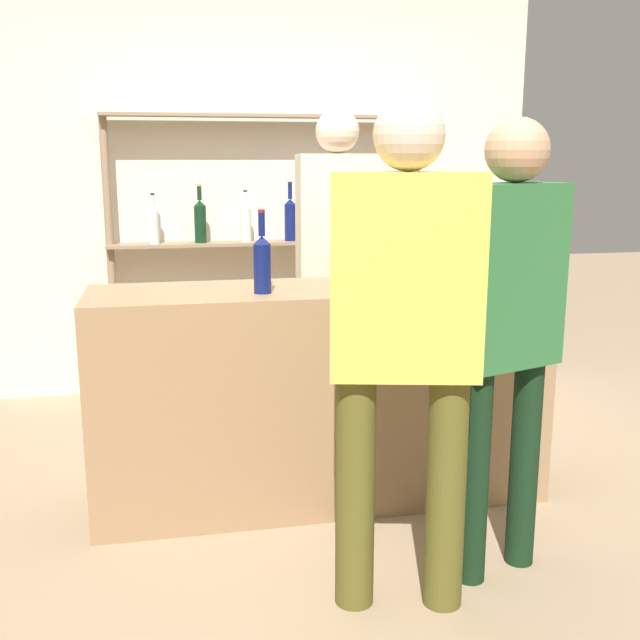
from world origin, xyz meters
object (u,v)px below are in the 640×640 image
Objects in this scene: wine_glass at (391,258)px; customer_right at (508,312)px; counter_bottle_0 at (347,256)px; counter_bottle_2 at (262,262)px; counter_bottle_1 at (462,256)px; customer_center at (405,326)px; server_behind_counter at (337,244)px.

customer_right is (0.20, -0.78, -0.10)m from wine_glass.
counter_bottle_0 is 0.96× the size of counter_bottle_2.
counter_bottle_1 is 0.64m from customer_right.
wine_glass is at bearing -10.71° from counter_bottle_0.
counter_bottle_1 is 0.21× the size of customer_right.
customer_right is at bearing -40.39° from counter_bottle_2.
server_behind_counter reaches higher than customer_center.
customer_right is at bearing -96.92° from counter_bottle_1.
counter_bottle_0 is 0.95× the size of counter_bottle_1.
server_behind_counter is (0.14, 0.82, -0.04)m from counter_bottle_0.
counter_bottle_1 is at bearing 18.33° from server_behind_counter.
counter_bottle_0 is at bearing 19.30° from counter_bottle_2.
wine_glass is at bearing 9.89° from counter_bottle_2.
customer_center is at bearing 88.51° from customer_right.
counter_bottle_1 is at bearing -21.54° from counter_bottle_0.
customer_right reaches higher than counter_bottle_2.
counter_bottle_1 is at bearing -3.04° from counter_bottle_2.
counter_bottle_2 is 0.20× the size of customer_center.
server_behind_counter reaches higher than counter_bottle_0.
server_behind_counter is (-0.26, 1.63, 0.07)m from customer_right.
counter_bottle_0 is at bearing 11.08° from customer_center.
counter_bottle_2 is at bearing 176.96° from counter_bottle_1.
counter_bottle_2 is at bearing -160.70° from counter_bottle_0.
counter_bottle_1 is 0.21× the size of customer_center.
customer_center reaches higher than counter_bottle_1.
counter_bottle_1 is 0.92m from customer_center.
customer_center is (-0.43, -0.13, -0.00)m from customer_right.
server_behind_counter is at bearing 108.33° from counter_bottle_1.
wine_glass is 0.94m from customer_center.
counter_bottle_2 is 0.19× the size of server_behind_counter.
customer_center is 0.96× the size of server_behind_counter.
counter_bottle_1 reaches higher than wine_glass.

